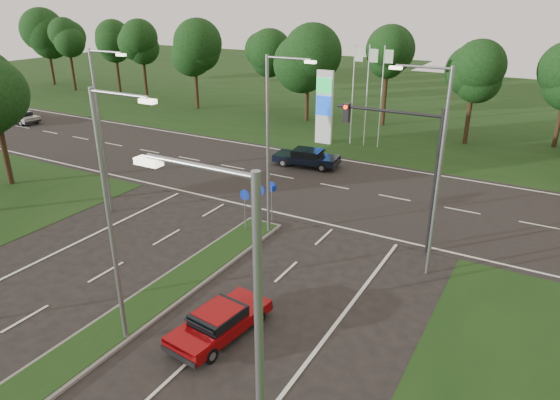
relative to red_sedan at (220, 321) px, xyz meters
The scene contains 15 objects.
verge_far 47.25m from the red_sedan, 94.35° to the left, with size 160.00×50.00×0.02m, color #163311.
cross_road 16.51m from the red_sedan, 102.54° to the left, with size 160.00×12.00×0.02m, color black.
median_kerb 5.32m from the red_sedan, 132.65° to the right, with size 2.00×26.00×0.12m, color slate.
streetlight_median_near 5.51m from the red_sedan, 143.81° to the right, with size 2.53×0.22×9.00m.
streetlight_median_far 9.62m from the red_sedan, 107.67° to the left, with size 2.53×0.22×9.00m.
streetlight_left_far 14.09m from the red_sedan, 152.79° to the left, with size 2.53×0.22×9.00m.
streetlight_right_far 10.63m from the red_sedan, 57.25° to the left, with size 2.53×0.22×9.00m.
streetlight_right_near 9.05m from the red_sedan, 48.47° to the right, with size 2.53×0.22×9.00m.
traffic_signal 11.47m from the red_sedan, 70.37° to the left, with size 5.10×0.42×7.00m.
median_signs 9.30m from the red_sedan, 112.83° to the left, with size 1.16×1.76×2.38m.
gas_pylon 26.34m from the red_sedan, 106.33° to the left, with size 5.80×1.26×8.00m.
treeline_far 32.83m from the red_sedan, 96.20° to the left, with size 6.00×6.00×9.90m.
red_sedan is the anchor object (origin of this frame).
navy_sedan 19.90m from the red_sedan, 107.70° to the left, with size 4.78×2.42×1.26m.
far_car_a 39.91m from the red_sedan, 154.62° to the left, with size 4.04×1.93×1.14m.
Camera 1 is at (12.85, -4.04, 11.46)m, focal length 32.00 mm.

